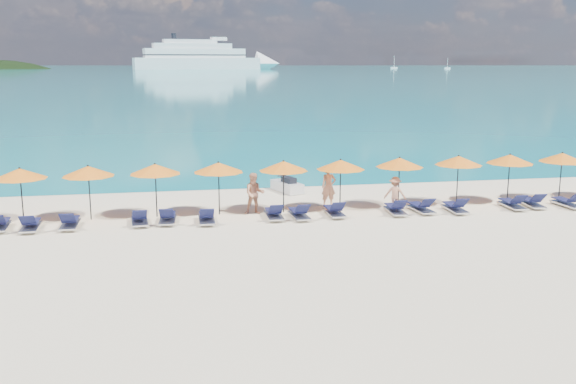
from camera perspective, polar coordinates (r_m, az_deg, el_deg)
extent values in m
plane|color=beige|center=(23.29, 1.32, -4.35)|extent=(1400.00, 1400.00, 0.00)
cube|color=#1FA9B2|center=(681.98, -10.06, 10.84)|extent=(1600.00, 1300.00, 0.01)
cube|color=white|center=(527.97, -8.07, 11.23)|extent=(101.35, 34.45, 9.07)
cone|color=white|center=(543.47, -1.77, 11.34)|extent=(22.98, 22.98, 19.94)
cube|color=white|center=(527.63, -8.30, 12.11)|extent=(81.23, 28.45, 7.25)
cube|color=white|center=(527.36, -8.51, 12.70)|extent=(63.23, 23.68, 4.53)
cube|color=white|center=(527.09, -8.72, 13.09)|extent=(43.11, 17.69, 3.17)
cube|color=black|center=(527.62, -8.29, 11.96)|extent=(82.24, 28.80, 0.82)
cube|color=black|center=(527.66, -8.30, 12.31)|extent=(80.22, 28.11, 0.82)
cylinder|color=black|center=(524.90, -10.11, 13.45)|extent=(3.99, 3.99, 4.99)
cube|color=white|center=(568.73, 13.97, 10.64)|extent=(5.10, 1.70, 1.36)
cylinder|color=white|center=(568.70, 14.00, 11.08)|extent=(0.31, 0.31, 8.51)
cube|color=white|center=(575.06, 9.40, 10.84)|extent=(5.98, 1.99, 1.59)
cylinder|color=white|center=(575.04, 9.42, 11.35)|extent=(0.36, 0.36, 9.96)
cube|color=silver|center=(31.87, -0.09, 0.48)|extent=(1.42, 2.22, 0.48)
cube|color=black|center=(31.65, 0.07, 1.04)|extent=(0.69, 0.96, 0.30)
cylinder|color=black|center=(32.23, -0.54, 1.47)|extent=(0.47, 0.20, 0.05)
imported|color=tan|center=(28.53, 3.63, 0.48)|extent=(0.69, 0.48, 1.82)
imported|color=tan|center=(27.15, -3.00, -0.14)|extent=(0.90, 0.58, 1.77)
imported|color=tan|center=(28.33, 9.49, -0.11)|extent=(1.04, 0.74, 1.46)
cylinder|color=black|center=(27.67, -22.59, -0.35)|extent=(0.05, 0.05, 2.20)
cone|color=orange|center=(27.51, -22.73, 1.53)|extent=(2.10, 2.10, 0.42)
sphere|color=black|center=(27.47, -22.77, 1.98)|extent=(0.08, 0.08, 0.08)
cylinder|color=black|center=(27.33, -17.22, -0.11)|extent=(0.05, 0.05, 2.20)
cone|color=orange|center=(27.17, -17.34, 1.79)|extent=(2.10, 2.10, 0.42)
sphere|color=black|center=(27.14, -17.37, 2.25)|extent=(0.08, 0.08, 0.08)
cylinder|color=black|center=(27.16, -11.65, 0.10)|extent=(0.05, 0.05, 2.20)
cone|color=orange|center=(27.00, -11.73, 2.02)|extent=(2.10, 2.10, 0.42)
sphere|color=black|center=(26.96, -11.75, 2.48)|extent=(0.08, 0.08, 0.08)
cylinder|color=black|center=(27.17, -6.16, 0.28)|extent=(0.05, 0.05, 2.20)
cone|color=orange|center=(27.01, -6.20, 2.19)|extent=(2.10, 2.10, 0.42)
sphere|color=black|center=(26.98, -6.21, 2.66)|extent=(0.08, 0.08, 0.08)
cylinder|color=black|center=(27.37, -0.40, 0.43)|extent=(0.05, 0.05, 2.20)
cone|color=orange|center=(27.21, -0.40, 2.33)|extent=(2.10, 2.10, 0.42)
sphere|color=black|center=(27.18, -0.40, 2.79)|extent=(0.08, 0.08, 0.08)
cylinder|color=black|center=(27.83, 4.67, 0.58)|extent=(0.05, 0.05, 2.20)
cone|color=orange|center=(27.67, 4.70, 2.45)|extent=(2.10, 2.10, 0.42)
sphere|color=black|center=(27.64, 4.71, 2.90)|extent=(0.08, 0.08, 0.08)
cylinder|color=black|center=(28.77, 9.82, 0.80)|extent=(0.05, 0.05, 2.20)
cone|color=orange|center=(28.61, 9.89, 2.61)|extent=(2.10, 2.10, 0.42)
sphere|color=black|center=(28.58, 9.90, 3.05)|extent=(0.08, 0.08, 0.08)
cylinder|color=black|center=(29.87, 14.83, 0.98)|extent=(0.05, 0.05, 2.20)
cone|color=orange|center=(29.72, 14.92, 2.73)|extent=(2.10, 2.10, 0.42)
sphere|color=black|center=(29.69, 14.94, 3.15)|extent=(0.08, 0.08, 0.08)
cylinder|color=black|center=(31.01, 19.01, 1.11)|extent=(0.05, 0.05, 2.20)
cone|color=orange|center=(30.87, 19.13, 2.79)|extent=(2.10, 2.10, 0.42)
sphere|color=black|center=(30.84, 19.15, 3.20)|extent=(0.08, 0.08, 0.08)
cylinder|color=black|center=(32.41, 23.07, 1.24)|extent=(0.05, 0.05, 2.20)
cone|color=orange|center=(32.27, 23.19, 2.85)|extent=(2.10, 2.10, 0.42)
sphere|color=black|center=(32.24, 23.22, 3.24)|extent=(0.08, 0.08, 0.08)
cube|color=silver|center=(27.08, -24.21, -2.81)|extent=(0.75, 1.74, 0.06)
cube|color=#151842|center=(27.28, -24.16, -2.36)|extent=(0.64, 1.14, 0.04)
cube|color=silver|center=(26.55, -21.89, -2.89)|extent=(0.69, 1.72, 0.06)
cube|color=#151842|center=(26.76, -21.84, -2.43)|extent=(0.59, 1.12, 0.04)
cube|color=#151842|center=(25.93, -22.15, -2.31)|extent=(0.57, 0.56, 0.43)
cube|color=silver|center=(26.39, -18.80, -2.75)|extent=(0.62, 1.70, 0.06)
cube|color=#151842|center=(26.59, -18.74, -2.29)|extent=(0.55, 1.10, 0.04)
cube|color=#151842|center=(25.77, -19.03, -2.17)|extent=(0.55, 0.54, 0.43)
cube|color=silver|center=(26.20, -13.05, -2.53)|extent=(0.76, 1.74, 0.06)
cube|color=#151842|center=(26.40, -13.08, -2.07)|extent=(0.64, 1.14, 0.04)
cube|color=#151842|center=(25.57, -13.05, -1.93)|extent=(0.59, 0.58, 0.43)
cube|color=silver|center=(26.21, -10.65, -2.42)|extent=(0.72, 1.73, 0.06)
cube|color=#151842|center=(26.41, -10.63, -1.96)|extent=(0.61, 1.13, 0.04)
cube|color=#151842|center=(25.58, -10.76, -1.83)|extent=(0.58, 0.57, 0.43)
cube|color=silver|center=(25.96, -7.24, -2.45)|extent=(0.64, 1.71, 0.06)
cube|color=#151842|center=(26.17, -7.27, -1.98)|extent=(0.56, 1.11, 0.04)
cube|color=#151842|center=(25.33, -7.21, -1.85)|extent=(0.56, 0.54, 0.43)
cube|color=silver|center=(26.44, -1.25, -2.10)|extent=(0.63, 1.70, 0.06)
cube|color=#151842|center=(26.64, -1.34, -1.64)|extent=(0.55, 1.10, 0.04)
cube|color=#151842|center=(25.82, -1.07, -1.50)|extent=(0.55, 0.54, 0.43)
cube|color=silver|center=(26.46, 0.99, -2.09)|extent=(0.73, 1.74, 0.06)
cube|color=#151842|center=(26.66, 0.85, -1.63)|extent=(0.62, 1.13, 0.04)
cube|color=#151842|center=(25.85, 1.30, -1.48)|extent=(0.58, 0.57, 0.43)
cube|color=silver|center=(26.97, 4.13, -1.86)|extent=(0.64, 1.71, 0.06)
cube|color=#151842|center=(27.17, 4.00, -1.41)|extent=(0.56, 1.11, 0.04)
cube|color=#151842|center=(26.36, 4.45, -1.26)|extent=(0.56, 0.54, 0.43)
cube|color=silver|center=(27.64, 9.52, -1.66)|extent=(0.72, 1.73, 0.06)
cube|color=#151842|center=(27.83, 9.39, -1.22)|extent=(0.62, 1.13, 0.04)
cube|color=#151842|center=(27.03, 9.88, -1.08)|extent=(0.58, 0.57, 0.43)
cube|color=silver|center=(28.14, 11.71, -1.51)|extent=(0.78, 1.75, 0.06)
cube|color=#151842|center=(28.32, 11.50, -1.08)|extent=(0.65, 1.15, 0.04)
cube|color=#151842|center=(27.57, 12.27, -0.92)|extent=(0.60, 0.59, 0.43)
cube|color=silver|center=(28.50, 14.62, -1.48)|extent=(0.66, 1.71, 0.06)
cube|color=#151842|center=(28.69, 14.44, -1.06)|extent=(0.58, 1.11, 0.04)
cube|color=#151842|center=(27.92, 15.11, -0.91)|extent=(0.56, 0.55, 0.43)
cube|color=silver|center=(29.93, 19.29, -1.14)|extent=(0.67, 1.72, 0.06)
cube|color=#151842|center=(30.11, 19.09, -0.74)|extent=(0.58, 1.11, 0.04)
cube|color=#151842|center=(29.37, 19.84, -0.59)|extent=(0.56, 0.55, 0.43)
cube|color=silver|center=(30.54, 20.85, -1.01)|extent=(0.78, 1.75, 0.06)
cube|color=#151842|center=(30.73, 20.67, -0.62)|extent=(0.66, 1.15, 0.04)
cube|color=#151842|center=(29.97, 21.35, -0.47)|extent=(0.60, 0.59, 0.43)
cube|color=silver|center=(31.14, 23.56, -0.99)|extent=(0.73, 1.74, 0.06)
cube|color=#151842|center=(31.30, 23.31, -0.61)|extent=(0.62, 1.13, 0.04)
cube|color=#151842|center=(30.64, 24.24, -0.45)|extent=(0.58, 0.57, 0.43)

